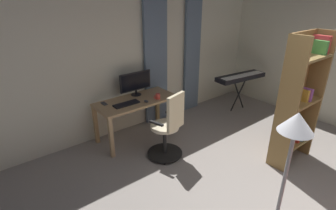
% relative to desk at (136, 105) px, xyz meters
% --- Properties ---
extents(back_room_partition, '(5.88, 0.10, 2.63)m').
position_rel_desk_xyz_m(back_room_partition, '(-0.33, -0.47, 0.69)').
color(back_room_partition, beige).
rests_on(back_room_partition, ground).
extents(curtain_left_panel, '(0.40, 0.06, 2.43)m').
position_rel_desk_xyz_m(curtain_left_panel, '(-1.62, -0.36, 0.59)').
color(curtain_left_panel, slate).
rests_on(curtain_left_panel, ground).
extents(curtain_right_panel, '(0.50, 0.06, 2.43)m').
position_rel_desk_xyz_m(curtain_right_panel, '(-0.69, -0.36, 0.59)').
color(curtain_right_panel, slate).
rests_on(curtain_right_panel, ground).
extents(desk, '(1.38, 0.63, 0.72)m').
position_rel_desk_xyz_m(desk, '(0.00, 0.00, 0.00)').
color(desk, tan).
rests_on(desk, ground).
extents(office_chair, '(0.56, 0.56, 1.09)m').
position_rel_desk_xyz_m(office_chair, '(-0.04, 0.83, -0.12)').
color(office_chair, black).
rests_on(office_chair, ground).
extents(computer_monitor, '(0.61, 0.18, 0.41)m').
position_rel_desk_xyz_m(computer_monitor, '(-0.13, -0.20, 0.33)').
color(computer_monitor, black).
rests_on(computer_monitor, desk).
extents(computer_keyboard, '(0.43, 0.15, 0.02)m').
position_rel_desk_xyz_m(computer_keyboard, '(0.23, 0.08, 0.11)').
color(computer_keyboard, black).
rests_on(computer_keyboard, desk).
extents(computer_mouse, '(0.06, 0.10, 0.04)m').
position_rel_desk_xyz_m(computer_mouse, '(-0.07, 0.20, 0.12)').
color(computer_mouse, '#333338').
rests_on(computer_mouse, desk).
extents(cell_phone_face_up, '(0.07, 0.15, 0.01)m').
position_rel_desk_xyz_m(cell_phone_face_up, '(0.51, -0.18, 0.10)').
color(cell_phone_face_up, '#333338').
rests_on(cell_phone_face_up, desk).
extents(mug_coffee, '(0.13, 0.08, 0.09)m').
position_rel_desk_xyz_m(mug_coffee, '(-0.31, 0.20, 0.14)').
color(mug_coffee, '#CC3D33').
rests_on(mug_coffee, desk).
extents(bookshelf, '(0.76, 0.30, 1.94)m').
position_rel_desk_xyz_m(bookshelf, '(-1.49, 1.99, 0.37)').
color(bookshelf, olive).
rests_on(bookshelf, ground).
extents(piano_keyboard, '(1.19, 0.46, 0.80)m').
position_rel_desk_xyz_m(piano_keyboard, '(-2.37, 0.36, 0.11)').
color(piano_keyboard, black).
rests_on(piano_keyboard, ground).
extents(floor_lamp, '(0.28, 0.28, 1.66)m').
position_rel_desk_xyz_m(floor_lamp, '(0.45, 2.86, 0.64)').
color(floor_lamp, black).
rests_on(floor_lamp, ground).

